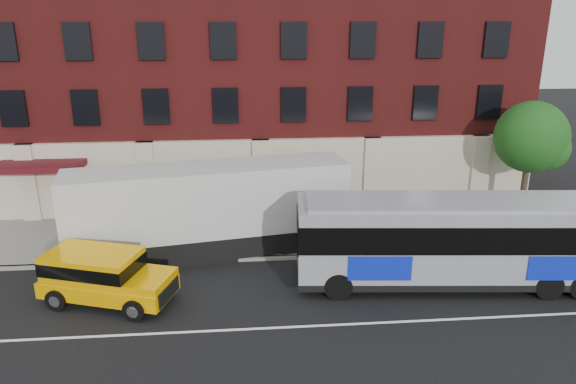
{
  "coord_description": "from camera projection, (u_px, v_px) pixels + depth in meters",
  "views": [
    {
      "loc": [
        -0.94,
        -15.74,
        10.41
      ],
      "look_at": [
        0.9,
        5.5,
        3.32
      ],
      "focal_mm": 33.49,
      "sensor_mm": 36.0,
      "label": 1
    }
  ],
  "objects": [
    {
      "name": "building",
      "position": [
        256.0,
        64.0,
        31.84
      ],
      "size": [
        30.0,
        12.1,
        15.0
      ],
      "color": "maroon",
      "rests_on": "sidewalk"
    },
    {
      "name": "sidewalk",
      "position": [
        264.0,
        232.0,
        26.73
      ],
      "size": [
        60.0,
        6.0,
        0.15
      ],
      "primitive_type": "cube",
      "color": "gray",
      "rests_on": "ground"
    },
    {
      "name": "kerb",
      "position": [
        267.0,
        258.0,
        23.89
      ],
      "size": [
        60.0,
        0.25,
        0.15
      ],
      "primitive_type": "cube",
      "color": "gray",
      "rests_on": "ground"
    },
    {
      "name": "street_tree",
      "position": [
        532.0,
        140.0,
        26.93
      ],
      "size": [
        3.6,
        3.6,
        6.2
      ],
      "color": "#36261B",
      "rests_on": "sidewalk"
    },
    {
      "name": "city_bus",
      "position": [
        463.0,
        238.0,
        21.19
      ],
      "size": [
        13.32,
        3.91,
        3.6
      ],
      "color": "gray",
      "rests_on": "ground"
    },
    {
      "name": "ground",
      "position": [
        276.0,
        336.0,
        18.24
      ],
      "size": [
        120.0,
        120.0,
        0.0
      ],
      "primitive_type": "plane",
      "color": "black",
      "rests_on": "ground"
    },
    {
      "name": "sign_pole",
      "position": [
        67.0,
        235.0,
        22.9
      ],
      "size": [
        0.3,
        0.2,
        2.5
      ],
      "color": "slate",
      "rests_on": "ground"
    },
    {
      "name": "yellow_suv",
      "position": [
        102.0,
        274.0,
        20.14
      ],
      "size": [
        5.31,
        3.46,
        1.98
      ],
      "color": "#FFAE00",
      "rests_on": "ground"
    },
    {
      "name": "lane_line",
      "position": [
        275.0,
        328.0,
        18.71
      ],
      "size": [
        60.0,
        0.12,
        0.01
      ],
      "primitive_type": "cube",
      "color": "white",
      "rests_on": "ground"
    },
    {
      "name": "shipping_container",
      "position": [
        210.0,
        211.0,
        23.94
      ],
      "size": [
        12.58,
        4.55,
        4.11
      ],
      "color": "black",
      "rests_on": "ground"
    }
  ]
}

